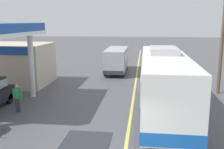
# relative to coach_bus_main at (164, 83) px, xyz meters

# --- Properties ---
(ground) EXTENTS (120.00, 120.00, 0.00)m
(ground) POSITION_rel_coach_bus_main_xyz_m (-1.84, 12.71, -1.72)
(ground) COLOR #4C4C51
(lane_divider_stripe) EXTENTS (0.16, 50.00, 0.01)m
(lane_divider_stripe) POSITION_rel_coach_bus_main_xyz_m (-1.84, 7.71, -1.72)
(lane_divider_stripe) COLOR #D8CC4C
(lane_divider_stripe) RESTS_ON ground
(coach_bus_main) EXTENTS (2.60, 11.04, 3.69)m
(coach_bus_main) POSITION_rel_coach_bus_main_xyz_m (0.00, 0.00, 0.00)
(coach_bus_main) COLOR white
(coach_bus_main) RESTS_ON ground
(minibus_opposing_lane) EXTENTS (2.04, 6.13, 2.44)m
(minibus_opposing_lane) POSITION_rel_coach_bus_main_xyz_m (-3.96, 11.63, -0.25)
(minibus_opposing_lane) COLOR #A5A5AD
(minibus_opposing_lane) RESTS_ON ground
(pedestrian_near_pump) EXTENTS (0.55, 0.22, 1.66)m
(pedestrian_near_pump) POSITION_rel_coach_bus_main_xyz_m (-8.40, -1.06, -0.79)
(pedestrian_near_pump) COLOR #33333F
(pedestrian_near_pump) RESTS_ON ground
(utility_pole_roadside) EXTENTS (1.80, 0.24, 7.83)m
(utility_pole_roadside) POSITION_rel_coach_bus_main_xyz_m (4.30, 4.60, 2.38)
(utility_pole_roadside) COLOR brown
(utility_pole_roadside) RESTS_ON ground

